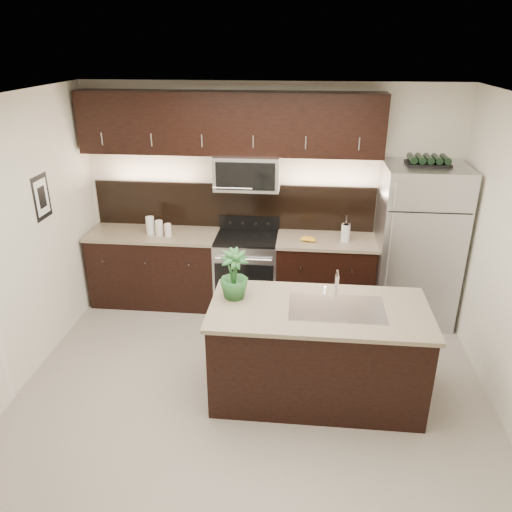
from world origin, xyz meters
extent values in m
plane|color=gray|center=(0.00, 0.00, 0.00)|extent=(4.50, 4.50, 0.00)
cube|color=silver|center=(0.00, 2.00, 1.35)|extent=(4.50, 0.02, 2.70)
cube|color=silver|center=(0.00, -2.00, 1.35)|extent=(4.50, 0.02, 2.70)
cube|color=silver|center=(-2.25, 0.00, 1.35)|extent=(0.02, 4.00, 2.70)
cube|color=white|center=(0.00, 0.00, 2.70)|extent=(4.50, 4.00, 0.02)
cube|color=black|center=(-2.24, 0.75, 1.65)|extent=(0.01, 0.32, 0.46)
cube|color=white|center=(-2.23, 0.75, 1.65)|extent=(0.00, 0.24, 0.36)
cube|color=black|center=(-1.42, 1.69, 0.45)|extent=(1.57, 0.62, 0.90)
cube|color=black|center=(0.71, 1.69, 0.45)|extent=(1.16, 0.62, 0.90)
cube|color=#B2B2B7|center=(-0.25, 1.69, 0.45)|extent=(0.76, 0.62, 0.90)
cube|color=black|center=(-0.25, 1.69, 0.92)|extent=(0.76, 0.60, 0.03)
cube|color=tan|center=(-1.42, 1.69, 0.92)|extent=(1.59, 0.65, 0.04)
cube|color=tan|center=(0.71, 1.69, 0.92)|extent=(1.18, 0.65, 0.04)
cube|color=black|center=(-0.46, 1.99, 1.22)|extent=(3.49, 0.02, 0.56)
cube|color=#B2B2B7|center=(-0.25, 1.80, 1.70)|extent=(0.76, 0.40, 0.40)
cube|color=black|center=(-0.46, 1.83, 2.25)|extent=(3.49, 0.33, 0.70)
cube|color=black|center=(0.60, 0.01, 0.45)|extent=(1.90, 0.90, 0.90)
cube|color=tan|center=(0.60, 0.01, 0.92)|extent=(1.96, 0.96, 0.04)
cube|color=silver|center=(0.75, 0.01, 0.95)|extent=(0.84, 0.50, 0.01)
cylinder|color=silver|center=(0.75, 0.22, 1.06)|extent=(0.03, 0.03, 0.24)
cylinder|color=silver|center=(0.75, 0.15, 1.21)|extent=(0.02, 0.14, 0.02)
cylinder|color=silver|center=(0.75, 0.08, 1.16)|extent=(0.02, 0.02, 0.10)
cube|color=#B2B2B7|center=(1.75, 1.63, 0.94)|extent=(0.90, 0.81, 1.87)
cube|color=black|center=(1.75, 1.63, 1.89)|extent=(0.46, 0.29, 0.03)
cylinder|color=black|center=(1.57, 1.63, 1.94)|extent=(0.08, 0.26, 0.08)
cylinder|color=black|center=(1.66, 1.63, 1.94)|extent=(0.08, 0.26, 0.08)
cylinder|color=black|center=(1.75, 1.63, 1.94)|extent=(0.08, 0.26, 0.08)
cylinder|color=black|center=(1.84, 1.63, 1.94)|extent=(0.08, 0.26, 0.08)
cylinder|color=black|center=(1.93, 1.63, 1.94)|extent=(0.08, 0.26, 0.08)
imported|color=#215324|center=(-0.18, 0.13, 1.17)|extent=(0.34, 0.34, 0.47)
cylinder|color=silver|center=(-1.42, 1.64, 1.05)|extent=(0.10, 0.10, 0.22)
cylinder|color=silver|center=(-1.31, 1.61, 1.03)|extent=(0.09, 0.09, 0.18)
cylinder|color=silver|center=(-1.19, 1.59, 1.02)|extent=(0.08, 0.08, 0.16)
cylinder|color=silver|center=(0.92, 1.64, 1.04)|extent=(0.10, 0.10, 0.21)
cylinder|color=silver|center=(0.92, 1.64, 1.16)|extent=(0.11, 0.11, 0.02)
cylinder|color=silver|center=(0.92, 1.64, 1.21)|extent=(0.01, 0.01, 0.08)
ellipsoid|color=gold|center=(0.45, 1.61, 0.97)|extent=(0.21, 0.17, 0.06)
camera|label=1|loc=(0.43, -3.90, 3.13)|focal=35.00mm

